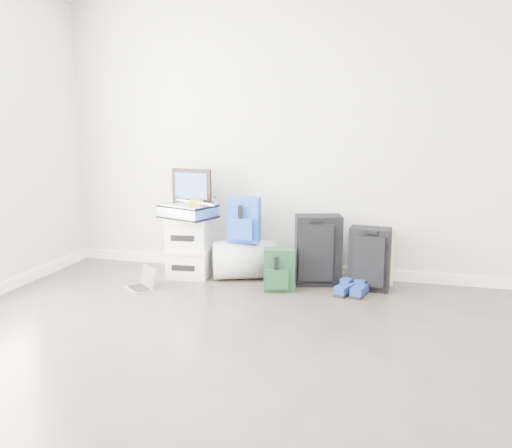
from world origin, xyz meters
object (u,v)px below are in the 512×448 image
(briefcase, at_px, (188,211))
(duffel_bag, at_px, (245,260))
(carry_on, at_px, (369,259))
(boxes_stack, at_px, (189,247))
(large_suitcase, at_px, (318,250))
(laptop, at_px, (143,284))

(briefcase, height_order, duffel_bag, briefcase)
(duffel_bag, xyz_separation_m, carry_on, (1.18, -0.03, 0.10))
(boxes_stack, height_order, briefcase, briefcase)
(large_suitcase, distance_m, carry_on, 0.48)
(boxes_stack, bearing_deg, duffel_bag, 3.29)
(carry_on, bearing_deg, duffel_bag, -178.41)
(large_suitcase, bearing_deg, carry_on, -21.08)
(boxes_stack, xyz_separation_m, large_suitcase, (1.25, 0.09, 0.03))
(boxes_stack, bearing_deg, briefcase, 0.00)
(boxes_stack, distance_m, carry_on, 1.72)
(boxes_stack, relative_size, duffel_bag, 0.96)
(briefcase, bearing_deg, carry_on, 21.06)
(duffel_bag, relative_size, carry_on, 1.07)
(duffel_bag, distance_m, large_suitcase, 0.72)
(large_suitcase, xyz_separation_m, laptop, (-1.51, -0.57, -0.28))
(large_suitcase, bearing_deg, boxes_stack, 167.74)
(briefcase, relative_size, duffel_bag, 0.80)
(large_suitcase, bearing_deg, duffel_bag, 164.01)
(briefcase, distance_m, large_suitcase, 1.29)
(laptop, bearing_deg, duffel_bag, 74.87)
(boxes_stack, xyz_separation_m, duffel_bag, (0.54, 0.08, -0.10))
(duffel_bag, distance_m, laptop, 0.99)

